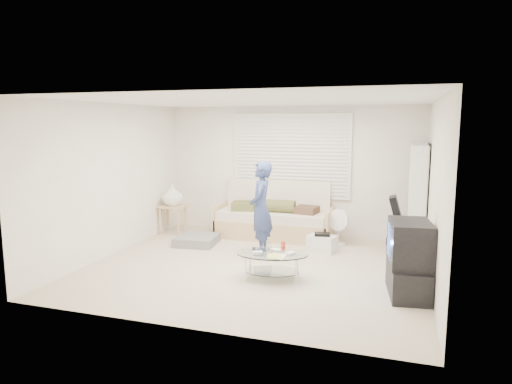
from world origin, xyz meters
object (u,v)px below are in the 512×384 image
(futon_sofa, at_px, (274,219))
(tv_unit, at_px, (409,260))
(bookshelf, at_px, (416,197))
(coffee_table, at_px, (272,258))

(futon_sofa, distance_m, tv_unit, 3.41)
(bookshelf, relative_size, tv_unit, 1.93)
(futon_sofa, relative_size, bookshelf, 1.20)
(futon_sofa, bearing_deg, tv_unit, -44.42)
(tv_unit, bearing_deg, futon_sofa, 135.58)
(tv_unit, xyz_separation_m, coffee_table, (-1.81, 0.05, -0.16))
(futon_sofa, bearing_deg, coffee_table, -75.06)
(futon_sofa, distance_m, coffee_table, 2.41)
(bookshelf, xyz_separation_m, tv_unit, (-0.13, -2.22, -0.46))
(bookshelf, height_order, coffee_table, bookshelf)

